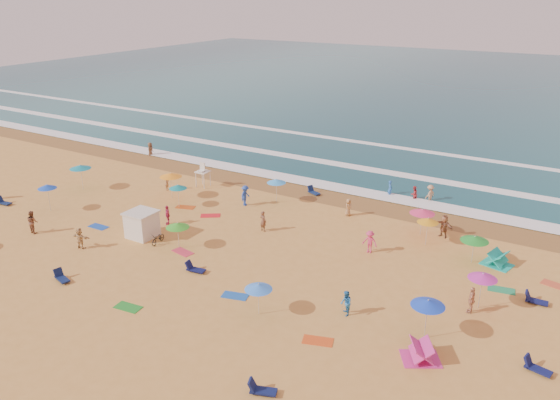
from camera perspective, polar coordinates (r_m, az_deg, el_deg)
The scene contains 13 objects.
ground at distance 43.05m, azimuth -4.94°, elevation -4.16°, with size 220.00×220.00×0.00m, color gold.
ocean at distance 119.12m, azimuth 19.61°, elevation 11.10°, with size 220.00×140.00×0.18m, color #0C4756.
wet_sand at distance 52.87m, azimuth 2.91°, elevation 0.82°, with size 220.00×220.00×0.00m, color olive.
surf_foam at distance 60.37m, azimuth 6.86°, elevation 3.40°, with size 200.00×18.70×0.05m.
cabana at distance 44.40m, azimuth -14.23°, elevation -2.54°, with size 2.00×2.00×2.00m, color silver.
cabana_roof at distance 44.00m, azimuth -14.35°, elevation -1.28°, with size 2.20×2.20×0.12m, color silver.
bicycle at distance 43.21m, azimuth -12.62°, elevation -3.92°, with size 0.55×1.58×0.83m, color black.
lifeguard_stand at distance 54.55m, azimuth -8.05°, elevation 2.45°, with size 1.20×1.20×2.10m, color white, non-canonical shape.
beach_umbrellas at distance 42.42m, azimuth -6.05°, elevation -1.50°, with size 45.28×28.05×0.79m.
loungers at distance 36.45m, azimuth -0.65°, elevation -8.77°, with size 46.43×26.84×0.34m.
towels at distance 39.95m, azimuth -5.60°, elevation -6.28°, with size 41.75×17.60×0.03m.
popup_tents at distance 36.13m, azimuth 18.79°, elevation -9.53°, with size 3.88×15.46×1.20m.
beachgoers at distance 45.94m, azimuth -1.16°, elevation -1.29°, with size 43.57×24.40×2.14m.
Camera 1 is at (22.99, -31.43, 18.35)m, focal length 35.00 mm.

